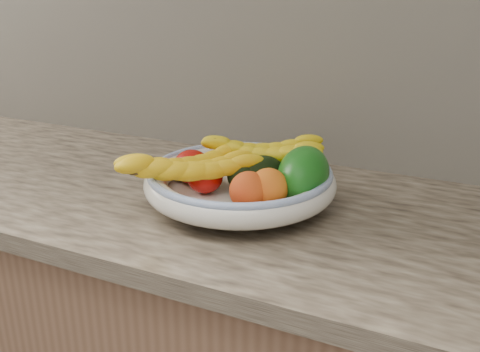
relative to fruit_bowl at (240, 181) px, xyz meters
The scene contains 14 objects.
fruit_bowl is the anchor object (origin of this frame).
clementine_back_left 0.11m from the fruit_bowl, 106.11° to the left, with size 0.05×0.05×0.05m, color #E26004.
clementine_back_right 0.11m from the fruit_bowl, 69.19° to the left, with size 0.05×0.05×0.05m, color #E65A04.
clementine_back_mid 0.06m from the fruit_bowl, 76.20° to the left, with size 0.05×0.05×0.04m, color #DC5204.
clementine_extra 0.06m from the fruit_bowl, 74.54° to the left, with size 0.05×0.05×0.04m, color #F26005.
tomato_left 0.11m from the fruit_bowl, behind, with size 0.08×0.08×0.07m, color #9D0C06.
tomato_near_left 0.07m from the fruit_bowl, 145.45° to the right, with size 0.07×0.07×0.07m, color #B30C08.
avocado_center 0.02m from the fruit_bowl, ahead, with size 0.07×0.10×0.07m, color black.
avocado_right 0.04m from the fruit_bowl, 26.92° to the left, with size 0.08×0.11×0.08m, color black.
green_mango 0.13m from the fruit_bowl, ahead, with size 0.10×0.16×0.11m, color #0F540F.
peach_front 0.10m from the fruit_bowl, 54.79° to the right, with size 0.07×0.07×0.07m, color orange.
peach_right 0.10m from the fruit_bowl, 32.43° to the right, with size 0.08×0.08×0.08m, color orange.
banana_bunch_back 0.08m from the fruit_bowl, 76.07° to the left, with size 0.27×0.10×0.08m, color yellow, non-canonical shape.
banana_bunch_front 0.11m from the fruit_bowl, 137.79° to the right, with size 0.31×0.12×0.08m, color yellow, non-canonical shape.
Camera 1 is at (0.43, 0.74, 1.34)m, focal length 40.00 mm.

